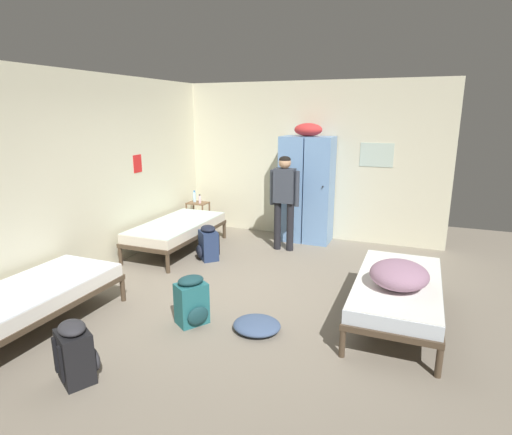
{
  "coord_description": "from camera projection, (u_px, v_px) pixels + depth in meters",
  "views": [
    {
      "loc": [
        1.91,
        -4.47,
        2.26
      ],
      "look_at": [
        0.0,
        0.28,
        0.95
      ],
      "focal_mm": 29.14,
      "sensor_mm": 36.0,
      "label": 1
    }
  ],
  "objects": [
    {
      "name": "shelf_unit",
      "position": [
        198.0,
        214.0,
        8.01
      ],
      "size": [
        0.38,
        0.3,
        0.57
      ],
      "color": "brown",
      "rests_on": "ground_plane"
    },
    {
      "name": "backpack_navy",
      "position": [
        208.0,
        244.0,
        6.48
      ],
      "size": [
        0.42,
        0.42,
        0.55
      ],
      "color": "navy",
      "rests_on": "ground_plane"
    },
    {
      "name": "bed_left_rear",
      "position": [
        177.0,
        228.0,
        6.87
      ],
      "size": [
        0.9,
        1.9,
        0.49
      ],
      "color": "#473828",
      "rests_on": "ground_plane"
    },
    {
      "name": "backpack_black",
      "position": [
        76.0,
        353.0,
        3.54
      ],
      "size": [
        0.4,
        0.41,
        0.55
      ],
      "color": "black",
      "rests_on": "ground_plane"
    },
    {
      "name": "ground_plane",
      "position": [
        248.0,
        295.0,
        5.26
      ],
      "size": [
        9.01,
        9.01,
        0.0
      ],
      "primitive_type": "plane",
      "color": "gray"
    },
    {
      "name": "person_traveler",
      "position": [
        284.0,
        194.0,
        6.77
      ],
      "size": [
        0.5,
        0.21,
        1.57
      ],
      "color": "black",
      "rests_on": "ground_plane"
    },
    {
      "name": "locker_bank",
      "position": [
        307.0,
        187.0,
        7.28
      ],
      "size": [
        0.9,
        0.55,
        2.07
      ],
      "color": "#6B93C6",
      "rests_on": "ground_plane"
    },
    {
      "name": "bed_left_front",
      "position": [
        30.0,
        296.0,
        4.34
      ],
      "size": [
        0.9,
        1.9,
        0.49
      ],
      "color": "#473828",
      "rests_on": "ground_plane"
    },
    {
      "name": "clothes_pile_denim",
      "position": [
        257.0,
        325.0,
        4.39
      ],
      "size": [
        0.51,
        0.47,
        0.13
      ],
      "color": "#42567A",
      "rests_on": "ground_plane"
    },
    {
      "name": "lotion_bottle",
      "position": [
        200.0,
        199.0,
        7.87
      ],
      "size": [
        0.05,
        0.05,
        0.17
      ],
      "color": "beige",
      "rests_on": "shelf_unit"
    },
    {
      "name": "bedding_heap",
      "position": [
        399.0,
        275.0,
        4.28
      ],
      "size": [
        0.59,
        0.65,
        0.27
      ],
      "color": "gray",
      "rests_on": "bed_right"
    },
    {
      "name": "bed_right",
      "position": [
        398.0,
        289.0,
        4.53
      ],
      "size": [
        0.9,
        1.9,
        0.49
      ],
      "color": "#473828",
      "rests_on": "ground_plane"
    },
    {
      "name": "backpack_teal",
      "position": [
        192.0,
        301.0,
        4.5
      ],
      "size": [
        0.41,
        0.41,
        0.55
      ],
      "color": "#23666B",
      "rests_on": "ground_plane"
    },
    {
      "name": "room_backdrop",
      "position": [
        205.0,
        168.0,
        6.55
      ],
      "size": [
        4.78,
        5.69,
        2.78
      ],
      "color": "beige",
      "rests_on": "ground_plane"
    },
    {
      "name": "water_bottle",
      "position": [
        194.0,
        197.0,
        7.97
      ],
      "size": [
        0.06,
        0.06,
        0.22
      ],
      "color": "#B2DBEA",
      "rests_on": "shelf_unit"
    }
  ]
}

